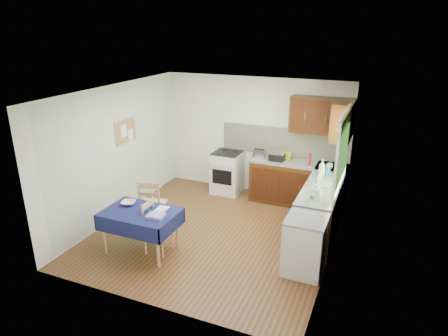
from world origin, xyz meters
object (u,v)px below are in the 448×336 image
at_px(dining_table, 141,217).
at_px(chair_near, 156,226).
at_px(dish_rack, 320,183).
at_px(kettle, 315,193).
at_px(chair_far, 152,203).
at_px(toaster, 259,153).
at_px(sandwich_press, 277,156).

bearing_deg(dining_table, chair_near, 41.46).
xyz_separation_m(dish_rack, kettle, (0.05, -0.67, 0.10)).
bearing_deg(dining_table, chair_far, 131.16).
bearing_deg(toaster, dining_table, -94.78).
height_order(sandwich_press, kettle, kettle).
xyz_separation_m(chair_far, dish_rack, (2.74, 1.05, 0.41)).
height_order(dining_table, chair_near, chair_near).
relative_size(chair_far, dish_rack, 2.58).
xyz_separation_m(chair_far, kettle, (2.79, 0.38, 0.51)).
relative_size(chair_far, toaster, 3.89).
height_order(sandwich_press, dish_rack, dish_rack).
distance_m(chair_near, sandwich_press, 2.97).
bearing_deg(sandwich_press, dish_rack, -67.80).
distance_m(dining_table, sandwich_press, 3.12).
height_order(dining_table, chair_far, chair_far).
bearing_deg(dish_rack, chair_near, -162.59).
bearing_deg(toaster, kettle, -32.42).
relative_size(dining_table, kettle, 4.25).
xyz_separation_m(chair_near, dish_rack, (2.27, 1.69, 0.46)).
relative_size(dining_table, dish_rack, 3.13).
bearing_deg(kettle, dish_rack, 93.91).
bearing_deg(chair_near, dish_rack, -54.23).
relative_size(dining_table, toaster, 4.73).
bearing_deg(dish_rack, chair_far, -178.24).
height_order(dish_rack, kettle, kettle).
bearing_deg(chair_far, sandwich_press, -145.05).
xyz_separation_m(dining_table, dish_rack, (2.49, 1.77, 0.32)).
relative_size(toaster, dish_rack, 0.66).
xyz_separation_m(chair_near, sandwich_press, (1.24, 2.65, 0.52)).
xyz_separation_m(chair_far, sandwich_press, (1.71, 2.02, 0.47)).
bearing_deg(chair_near, sandwich_press, -25.84).
xyz_separation_m(toaster, kettle, (1.47, -1.68, 0.04)).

